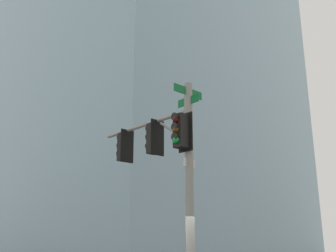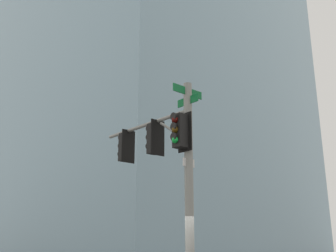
{
  "view_description": "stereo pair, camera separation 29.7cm",
  "coord_description": "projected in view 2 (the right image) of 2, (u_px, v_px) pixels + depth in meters",
  "views": [
    {
      "loc": [
        -9.02,
        -7.37,
        1.7
      ],
      "look_at": [
        0.31,
        0.63,
        5.33
      ],
      "focal_mm": 43.68,
      "sensor_mm": 36.0,
      "label": 1
    },
    {
      "loc": [
        -8.82,
        -7.59,
        1.7
      ],
      "look_at": [
        0.31,
        0.63,
        5.33
      ],
      "focal_mm": 43.68,
      "sensor_mm": 36.0,
      "label": 2
    }
  ],
  "objects": [
    {
      "name": "signal_pole_assembly",
      "position": [
        166.0,
        157.0,
        12.52
      ],
      "size": [
        1.23,
        4.55,
        6.47
      ],
      "rotation": [
        0.0,
        0.0,
        1.46
      ],
      "color": "gray",
      "rests_on": "ground_plane"
    },
    {
      "name": "building_brick_midblock",
      "position": [
        102.0,
        143.0,
        52.41
      ],
      "size": [
        20.1,
        15.66,
        28.91
      ],
      "primitive_type": "cube",
      "color": "brown",
      "rests_on": "ground_plane"
    },
    {
      "name": "building_brick_nearside",
      "position": [
        181.0,
        106.0,
        50.42
      ],
      "size": [
        25.21,
        20.4,
        36.72
      ],
      "primitive_type": "cube",
      "color": "brown",
      "rests_on": "ground_plane"
    }
  ]
}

